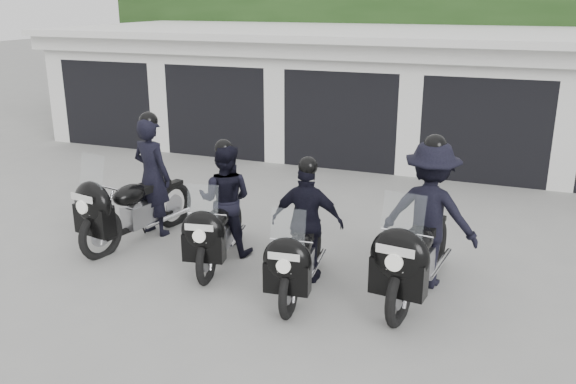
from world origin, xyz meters
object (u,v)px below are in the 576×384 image
(police_bike_b, at_px, (222,209))
(police_bike_c, at_px, (304,232))
(police_bike_a, at_px, (138,190))
(police_bike_d, at_px, (425,225))

(police_bike_b, height_order, police_bike_c, police_bike_b)
(police_bike_c, bearing_deg, police_bike_a, 162.19)
(police_bike_a, height_order, police_bike_b, police_bike_a)
(police_bike_b, relative_size, police_bike_d, 0.85)
(police_bike_a, distance_m, police_bike_d, 4.52)
(police_bike_a, height_order, police_bike_d, police_bike_d)
(police_bike_c, relative_size, police_bike_d, 0.85)
(police_bike_b, bearing_deg, police_bike_c, -27.69)
(police_bike_b, bearing_deg, police_bike_d, -10.09)
(police_bike_b, distance_m, police_bike_c, 1.51)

